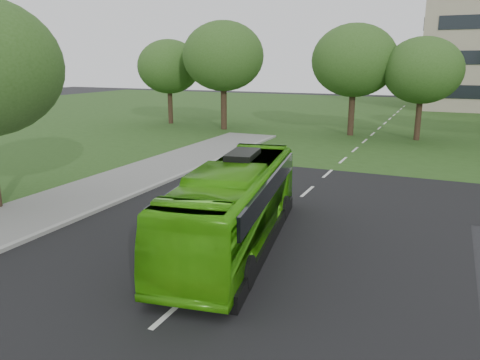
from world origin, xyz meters
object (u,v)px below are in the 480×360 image
at_px(tree_park_a, 223,56).
at_px(bus, 235,204).
at_px(tree_park_f, 169,67).
at_px(tree_park_c, 423,71).
at_px(tree_park_b, 354,61).

height_order(tree_park_a, bus, tree_park_a).
xyz_separation_m(tree_park_f, bus, (19.22, -26.42, -4.14)).
xyz_separation_m(tree_park_c, bus, (-4.06, -25.59, -3.97)).
bearing_deg(tree_park_f, tree_park_b, -1.44).
bearing_deg(bus, tree_park_f, 116.63).
xyz_separation_m(tree_park_a, tree_park_f, (-6.68, 1.55, -0.94)).
bearing_deg(tree_park_f, bus, -53.97).
height_order(tree_park_b, tree_park_f, tree_park_b).
distance_m(tree_park_a, tree_park_f, 6.93).
bearing_deg(bus, tree_park_c, 71.59).
bearing_deg(tree_park_c, bus, -99.01).
bearing_deg(tree_park_c, tree_park_a, -177.50).
relative_size(tree_park_a, tree_park_b, 1.05).
relative_size(tree_park_b, tree_park_c, 1.14).
bearing_deg(tree_park_a, tree_park_c, 2.50).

